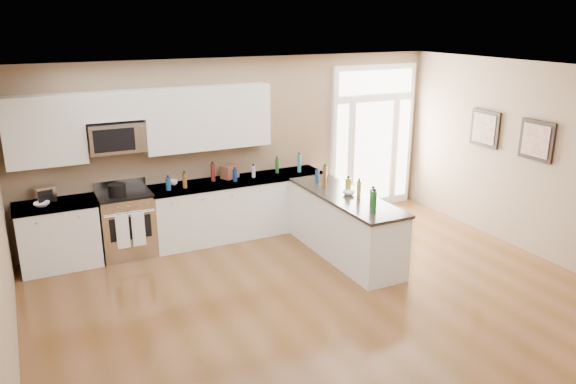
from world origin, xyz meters
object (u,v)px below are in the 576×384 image
(stockpot, at_px, (117,190))
(toaster_oven, at_px, (45,194))
(kitchen_range, at_px, (127,224))
(peninsula_cabinet, at_px, (344,228))

(stockpot, relative_size, toaster_oven, 0.97)
(stockpot, distance_m, toaster_oven, 0.96)
(toaster_oven, bearing_deg, kitchen_range, -19.84)
(kitchen_range, bearing_deg, peninsula_cabinet, -26.88)
(kitchen_range, xyz_separation_m, stockpot, (-0.10, -0.08, 0.56))
(peninsula_cabinet, height_order, kitchen_range, kitchen_range)
(peninsula_cabinet, relative_size, toaster_oven, 9.13)
(peninsula_cabinet, xyz_separation_m, stockpot, (-2.96, 1.37, 0.61))
(toaster_oven, bearing_deg, peninsula_cabinet, -34.32)
(kitchen_range, bearing_deg, toaster_oven, 172.29)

